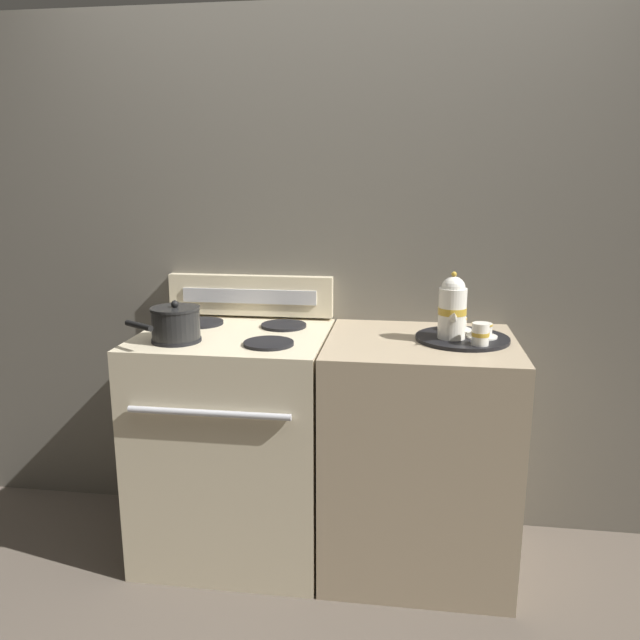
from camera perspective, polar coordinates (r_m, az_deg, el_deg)
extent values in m
plane|color=brown|center=(2.78, 0.33, -20.29)|extent=(6.00, 6.00, 0.00)
cube|color=#666056|center=(2.69, 1.33, 3.93)|extent=(6.00, 0.05, 2.20)
cube|color=beige|center=(2.62, -7.67, -11.06)|extent=(0.73, 0.63, 0.92)
cylinder|color=silver|center=(2.23, -10.16, -8.38)|extent=(0.59, 0.02, 0.02)
cylinder|color=black|center=(2.65, -10.82, -0.24)|extent=(0.19, 0.19, 0.01)
cylinder|color=black|center=(2.56, -3.34, -0.50)|extent=(0.19, 0.19, 0.01)
cylinder|color=black|center=(2.39, -12.97, -1.77)|extent=(0.19, 0.19, 0.01)
cylinder|color=black|center=(2.29, -4.72, -2.13)|extent=(0.19, 0.19, 0.01)
cube|color=beige|center=(2.72, -6.38, 2.26)|extent=(0.72, 0.05, 0.17)
cube|color=#B7B7BC|center=(2.70, -6.52, 2.16)|extent=(0.59, 0.01, 0.06)
cube|color=tan|center=(2.53, 8.89, -11.97)|extent=(0.71, 0.63, 0.92)
cylinder|color=black|center=(2.38, -13.05, -0.37)|extent=(0.18, 0.18, 0.11)
cylinder|color=black|center=(2.37, -13.12, 1.02)|extent=(0.18, 0.18, 0.01)
sphere|color=black|center=(2.36, -13.14, 1.42)|extent=(0.03, 0.03, 0.03)
cylinder|color=black|center=(2.29, -16.23, -0.50)|extent=(0.13, 0.09, 0.02)
cylinder|color=black|center=(2.41, 12.88, -1.64)|extent=(0.35, 0.35, 0.01)
cylinder|color=white|center=(2.36, 12.00, 0.59)|extent=(0.10, 0.10, 0.19)
cylinder|color=gold|center=(2.35, 12.01, 0.81)|extent=(0.11, 0.11, 0.03)
sphere|color=white|center=(2.34, 12.10, 2.85)|extent=(0.09, 0.09, 0.09)
sphere|color=gold|center=(2.33, 12.17, 4.10)|extent=(0.02, 0.02, 0.02)
cone|color=white|center=(2.28, 12.13, 0.41)|extent=(0.03, 0.08, 0.06)
cylinder|color=white|center=(2.50, 12.37, -0.85)|extent=(0.12, 0.12, 0.01)
cylinder|color=white|center=(2.50, 12.40, -0.26)|extent=(0.07, 0.07, 0.05)
cylinder|color=gold|center=(2.49, 12.42, 0.18)|extent=(0.08, 0.08, 0.01)
cylinder|color=white|center=(2.42, 14.56, -1.45)|extent=(0.12, 0.12, 0.01)
cylinder|color=white|center=(2.41, 14.59, -0.84)|extent=(0.07, 0.07, 0.05)
cylinder|color=gold|center=(2.41, 14.62, -0.39)|extent=(0.08, 0.08, 0.01)
cylinder|color=white|center=(2.30, 14.46, -1.25)|extent=(0.06, 0.06, 0.08)
cylinder|color=gold|center=(2.30, 14.46, -1.25)|extent=(0.06, 0.06, 0.01)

